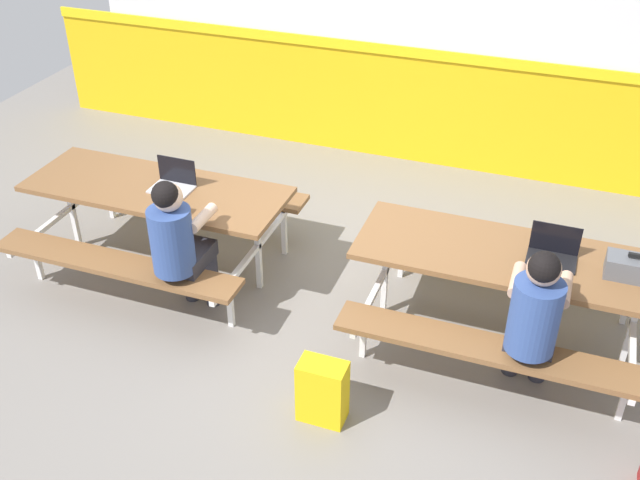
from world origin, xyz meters
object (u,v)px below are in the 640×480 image
(student_further, at_px, (535,314))
(laptop_silver, at_px, (173,182))
(picnic_table_left, at_px, (158,205))
(toolbox_grey, at_px, (638,269))
(laptop_dark, at_px, (553,253))
(backpack_dark, at_px, (323,391))
(picnic_table_right, at_px, (507,274))
(student_nearer, at_px, (178,240))

(student_further, xyz_separation_m, laptop_silver, (-2.79, 0.59, 0.08))
(picnic_table_left, distance_m, toolbox_grey, 3.50)
(laptop_silver, relative_size, laptop_dark, 1.00)
(student_further, relative_size, backpack_dark, 2.74)
(laptop_dark, bearing_deg, picnic_table_right, -172.21)
(picnic_table_left, distance_m, picnic_table_right, 2.70)
(picnic_table_right, distance_m, toolbox_grey, 0.82)
(picnic_table_left, height_order, student_nearer, student_nearer)
(picnic_table_right, height_order, toolbox_grey, toolbox_grey)
(picnic_table_left, distance_m, laptop_dark, 2.98)
(picnic_table_left, bearing_deg, backpack_dark, -32.26)
(laptop_silver, height_order, toolbox_grey, laptop_silver)
(picnic_table_left, xyz_separation_m, student_nearer, (0.51, -0.56, 0.13))
(toolbox_grey, height_order, backpack_dark, toolbox_grey)
(student_nearer, bearing_deg, backpack_dark, -23.94)
(picnic_table_right, distance_m, laptop_silver, 2.57)
(laptop_silver, bearing_deg, picnic_table_left, -165.46)
(picnic_table_right, bearing_deg, student_nearer, -165.55)
(picnic_table_right, height_order, laptop_silver, laptop_silver)
(picnic_table_left, distance_m, student_nearer, 0.77)
(picnic_table_right, height_order, backpack_dark, picnic_table_right)
(laptop_dark, xyz_separation_m, backpack_dark, (-1.19, -1.17, -0.57))
(picnic_table_right, bearing_deg, picnic_table_left, -179.85)
(student_nearer, relative_size, backpack_dark, 2.74)
(backpack_dark, bearing_deg, toolbox_grey, 33.43)
(picnic_table_right, relative_size, laptop_dark, 6.42)
(laptop_dark, bearing_deg, toolbox_grey, -4.34)
(picnic_table_left, xyz_separation_m, backpack_dark, (1.78, -1.13, -0.36))
(picnic_table_right, relative_size, student_nearer, 1.71)
(picnic_table_right, distance_m, backpack_dark, 1.50)
(toolbox_grey, relative_size, backpack_dark, 0.91)
(picnic_table_left, xyz_separation_m, laptop_dark, (2.97, 0.04, 0.21))
(laptop_dark, relative_size, backpack_dark, 0.73)
(picnic_table_left, height_order, toolbox_grey, toolbox_grey)
(picnic_table_right, bearing_deg, laptop_dark, 7.79)
(student_further, relative_size, toolbox_grey, 3.02)
(student_nearer, relative_size, laptop_dark, 3.76)
(laptop_dark, bearing_deg, laptop_silver, -179.87)
(backpack_dark, bearing_deg, student_nearer, 156.06)
(toolbox_grey, bearing_deg, laptop_dark, 175.66)
(laptop_silver, xyz_separation_m, toolbox_grey, (3.35, -0.03, 0.02))
(toolbox_grey, bearing_deg, backpack_dark, -146.57)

